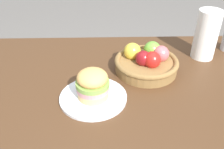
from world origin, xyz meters
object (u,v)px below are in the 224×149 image
(plate, at_px, (93,97))
(fruit_basket, at_px, (147,62))
(sandwich, at_px, (93,84))
(paper_towel_roll, at_px, (206,35))

(plate, bearing_deg, fruit_basket, 40.45)
(sandwich, bearing_deg, plate, 0.00)
(sandwich, distance_m, fruit_basket, 0.31)
(paper_towel_roll, bearing_deg, sandwich, -149.12)
(fruit_basket, distance_m, paper_towel_roll, 0.33)
(fruit_basket, bearing_deg, sandwich, -139.55)
(sandwich, distance_m, paper_towel_roll, 0.63)
(plate, bearing_deg, sandwich, 0.00)
(plate, relative_size, sandwich, 2.05)
(sandwich, xyz_separation_m, paper_towel_roll, (0.54, 0.32, 0.05))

